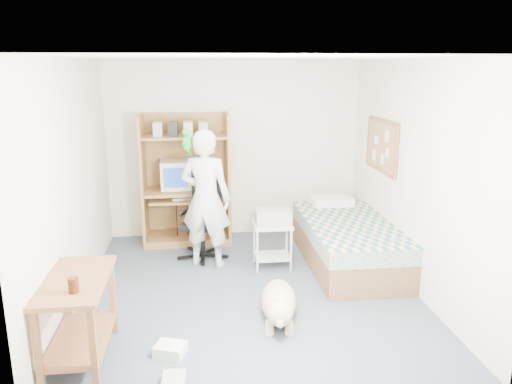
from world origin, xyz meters
TOP-DOWN VIEW (x-y plane):
  - floor at (0.00, 0.00)m, footprint 4.00×4.00m
  - wall_back at (0.00, 2.00)m, footprint 3.60×0.02m
  - wall_right at (1.80, 0.00)m, footprint 0.02×4.00m
  - wall_left at (-1.80, 0.00)m, footprint 0.02×4.00m
  - ceiling at (0.00, 0.00)m, footprint 3.60×4.00m
  - computer_hutch at (-0.70, 1.74)m, footprint 1.20×0.63m
  - bed at (1.30, 0.62)m, footprint 1.02×2.02m
  - side_desk at (-1.55, -1.20)m, footprint 0.50×1.00m
  - corkboard at (1.77, 0.90)m, footprint 0.04×0.94m
  - office_chair at (-0.48, 1.09)m, footprint 0.59×0.60m
  - person at (-0.45, 0.79)m, footprint 0.73×0.60m
  - parrot at (-0.65, 0.81)m, footprint 0.13×0.22m
  - dog at (0.21, -0.69)m, footprint 0.44×1.08m
  - printer_cart at (0.35, 0.63)m, footprint 0.47×0.37m
  - printer at (0.35, 0.63)m, footprint 0.42×0.32m
  - crt_monitor at (-0.85, 1.75)m, footprint 0.43×0.46m
  - keyboard at (-0.67, 1.58)m, footprint 0.47×0.23m
  - pencil_cup at (-0.31, 1.65)m, footprint 0.08×0.08m
  - drink_glass at (-1.50, -1.46)m, footprint 0.08×0.08m
  - floor_box_a at (-0.82, -1.20)m, footprint 0.30×0.27m
  - floor_box_b at (-0.77, -1.64)m, footprint 0.19×0.23m

SIDE VIEW (x-z plane):
  - floor at x=0.00m, z-range 0.00..0.00m
  - floor_box_b at x=-0.77m, z-range 0.00..0.08m
  - floor_box_a at x=-0.82m, z-range 0.00..0.10m
  - dog at x=0.21m, z-range -0.03..0.38m
  - bed at x=1.30m, z-range -0.04..0.62m
  - office_chair at x=-0.48m, z-range -0.15..0.88m
  - printer_cart at x=0.35m, z-range 0.09..0.65m
  - side_desk at x=-1.55m, z-range 0.12..0.87m
  - printer at x=0.35m, z-range 0.56..0.74m
  - keyboard at x=-0.67m, z-range 0.66..0.69m
  - drink_glass at x=-1.50m, z-range 0.75..0.87m
  - pencil_cup at x=-0.31m, z-range 0.76..0.88m
  - computer_hutch at x=-0.70m, z-range -0.08..1.72m
  - person at x=-0.45m, z-range 0.00..1.71m
  - crt_monitor at x=-0.85m, z-range 0.77..1.16m
  - wall_back at x=0.00m, z-range 0.00..2.50m
  - wall_right at x=1.80m, z-range 0.00..2.50m
  - wall_left at x=-1.80m, z-range 0.00..2.50m
  - corkboard at x=1.77m, z-range 1.12..1.78m
  - parrot at x=-0.65m, z-range 1.39..1.74m
  - ceiling at x=0.00m, z-range 2.49..2.51m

